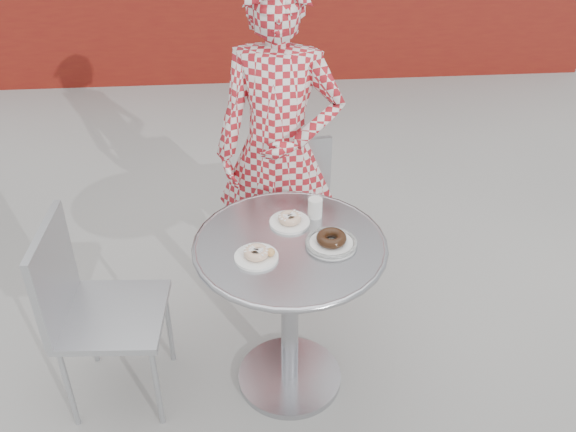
{
  "coord_description": "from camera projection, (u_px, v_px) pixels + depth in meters",
  "views": [
    {
      "loc": [
        -0.21,
        -2.05,
        2.34
      ],
      "look_at": [
        -0.04,
        0.09,
        0.87
      ],
      "focal_mm": 40.0,
      "sensor_mm": 36.0,
      "label": 1
    }
  ],
  "objects": [
    {
      "name": "seated_person",
      "position": [
        279.0,
        152.0,
        3.09
      ],
      "size": [
        0.69,
        0.53,
        1.7
      ],
      "primitive_type": "imported",
      "rotation": [
        0.0,
        0.0,
        -0.22
      ],
      "color": "#A41921",
      "rests_on": "ground"
    },
    {
      "name": "plate_far",
      "position": [
        290.0,
        220.0,
        2.68
      ],
      "size": [
        0.17,
        0.17,
        0.04
      ],
      "rotation": [
        0.0,
        0.0,
        0.41
      ],
      "color": "white",
      "rests_on": "bistro_table"
    },
    {
      "name": "bistro_table",
      "position": [
        290.0,
        280.0,
        2.68
      ],
      "size": [
        0.79,
        0.79,
        0.8
      ],
      "rotation": [
        0.0,
        0.0,
        0.22
      ],
      "color": "#B9B9BE",
      "rests_on": "ground"
    },
    {
      "name": "ground",
      "position": [
        298.0,
        378.0,
        3.02
      ],
      "size": [
        60.0,
        60.0,
        0.0
      ],
      "primitive_type": "plane",
      "color": "#A6A39E",
      "rests_on": "ground"
    },
    {
      "name": "chair_far",
      "position": [
        284.0,
        221.0,
        3.62
      ],
      "size": [
        0.46,
        0.46,
        0.88
      ],
      "rotation": [
        0.0,
        0.0,
        3.24
      ],
      "color": "#AFB2B7",
      "rests_on": "ground"
    },
    {
      "name": "milk_cup",
      "position": [
        315.0,
        207.0,
        2.7
      ],
      "size": [
        0.07,
        0.07,
        0.1
      ],
      "rotation": [
        0.0,
        0.0,
        0.2
      ],
      "color": "white",
      "rests_on": "bistro_table"
    },
    {
      "name": "plate_checker",
      "position": [
        331.0,
        241.0,
        2.55
      ],
      "size": [
        0.21,
        0.21,
        0.05
      ],
      "rotation": [
        0.0,
        0.0,
        0.19
      ],
      "color": "white",
      "rests_on": "bistro_table"
    },
    {
      "name": "plate_near",
      "position": [
        257.0,
        255.0,
        2.48
      ],
      "size": [
        0.17,
        0.17,
        0.05
      ],
      "rotation": [
        0.0,
        0.0,
        -0.41
      ],
      "color": "white",
      "rests_on": "bistro_table"
    },
    {
      "name": "chair_left",
      "position": [
        116.0,
        346.0,
        2.81
      ],
      "size": [
        0.46,
        0.46,
        0.91
      ],
      "rotation": [
        0.0,
        0.0,
        1.51
      ],
      "color": "#AFB2B7",
      "rests_on": "ground"
    }
  ]
}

